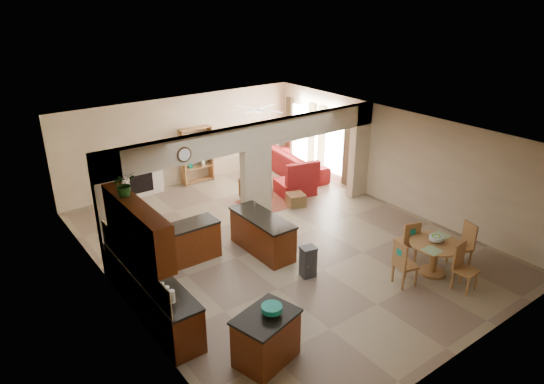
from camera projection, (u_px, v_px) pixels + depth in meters
floor at (280, 242)px, 12.02m from camera, size 10.00×10.00×0.00m
ceiling at (280, 133)px, 10.93m from camera, size 10.00×10.00×0.00m
wall_back at (183, 141)px, 15.18m from camera, size 8.00×0.00×8.00m
wall_front at (469, 286)px, 7.77m from camera, size 8.00×0.00×8.00m
wall_left at (115, 238)px, 9.28m from camera, size 0.00×10.00×10.00m
wall_right at (392, 158)px, 13.67m from camera, size 0.00×10.00×10.00m
partition_left_pier at (112, 215)px, 10.18m from camera, size 0.60×0.25×2.80m
partition_center_pier at (256, 189)px, 12.33m from camera, size 0.80×0.25×2.20m
partition_right_pier at (359, 151)px, 14.25m from camera, size 0.60×0.25×2.80m
partition_header at (255, 136)px, 11.79m from camera, size 8.00×0.25×0.60m
kitchen_counter at (160, 273)px, 9.87m from camera, size 2.52×3.29×1.48m
upper_cabinets at (137, 226)px, 8.58m from camera, size 0.35×2.40×0.90m
peninsula at (263, 234)px, 11.43m from camera, size 0.70×1.85×0.91m
wall_clock at (184, 155)px, 10.60m from camera, size 0.34×0.03×0.34m
rug at (269, 202)px, 14.23m from camera, size 1.60×1.30×0.01m
fireplace at (139, 177)px, 14.48m from camera, size 1.60×0.35×1.20m
shelving_unit at (197, 155)px, 15.43m from camera, size 1.00×0.32×1.80m
window_a at (335, 145)px, 15.43m from camera, size 0.02×0.90×1.90m
window_b at (301, 133)px, 16.69m from camera, size 0.02×0.90×1.90m
glazed_door at (317, 143)px, 16.12m from camera, size 0.02×0.70×2.10m
drape_a_left at (347, 150)px, 14.97m from camera, size 0.10×0.28×2.30m
drape_a_right at (321, 141)px, 15.86m from camera, size 0.10×0.28×2.30m
drape_b_left at (311, 137)px, 16.23m from camera, size 0.10×0.28×2.30m
drape_b_right at (289, 130)px, 17.11m from camera, size 0.10×0.28×2.30m
ceiling_fan at (259, 109)px, 14.07m from camera, size 1.00×1.00×0.10m
kitchen_island at (266, 338)px, 8.03m from camera, size 1.20×0.99×0.91m
teal_bowl at (272, 310)px, 7.86m from camera, size 0.35×0.35×0.16m
trash_can at (308, 263)px, 10.48m from camera, size 0.35×0.31×0.65m
dining_table at (435, 253)px, 10.51m from camera, size 1.11×1.11×0.76m
fruit_bowl at (436, 239)px, 10.42m from camera, size 0.30×0.30×0.16m
sofa at (295, 163)px, 16.26m from camera, size 2.86×1.46×0.80m
chaise at (295, 187)px, 14.78m from camera, size 1.25×1.10×0.43m
armchair at (255, 189)px, 14.27m from camera, size 0.74×0.76×0.68m
ottoman at (296, 200)px, 13.99m from camera, size 0.61×0.61×0.35m
plant at (124, 184)px, 8.63m from camera, size 0.44×0.40×0.44m
chair_north at (408, 240)px, 10.96m from camera, size 0.53×0.53×1.02m
chair_east at (464, 243)px, 10.84m from camera, size 0.53×0.53×1.02m
chair_south at (463, 265)px, 9.97m from camera, size 0.45×0.45×1.02m
chair_west at (403, 262)px, 10.07m from camera, size 0.50×0.50×1.02m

